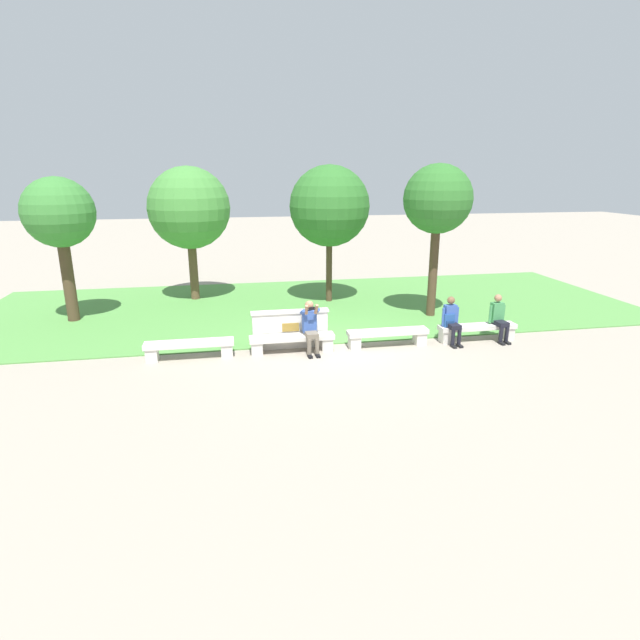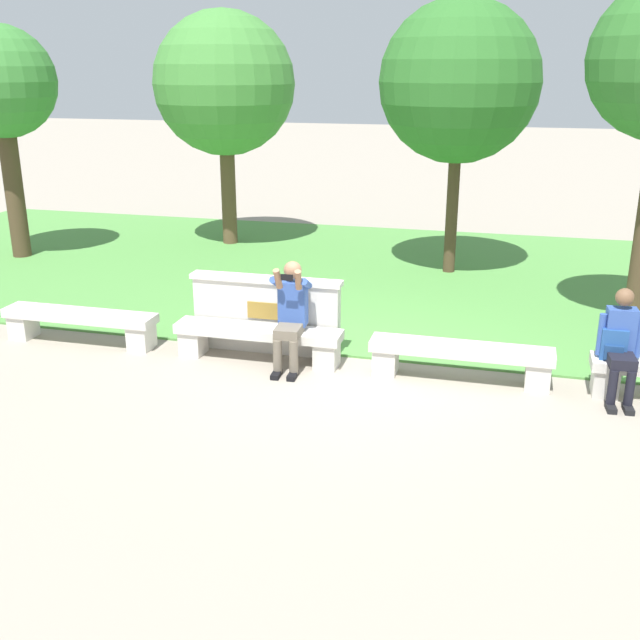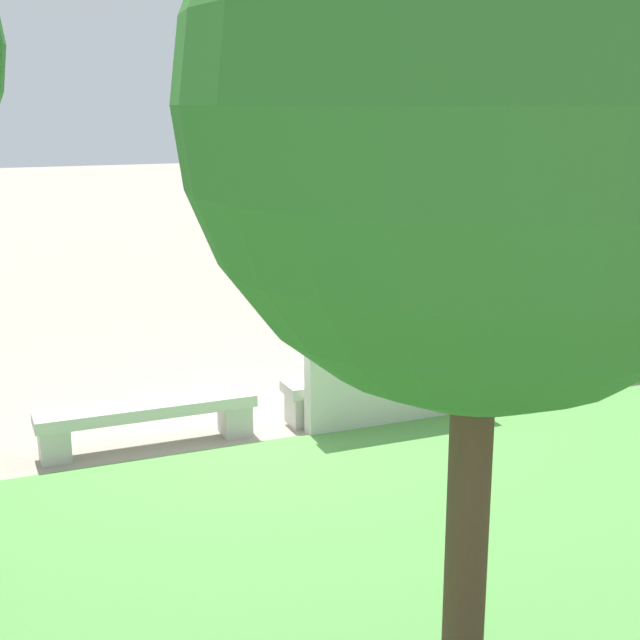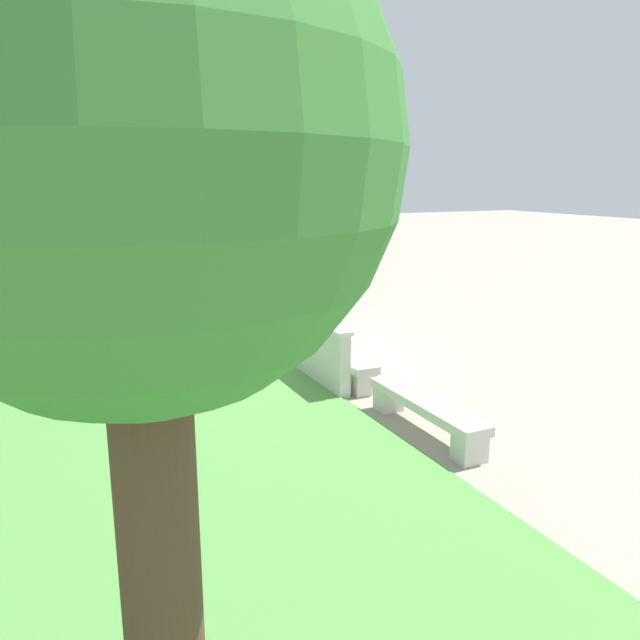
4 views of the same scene
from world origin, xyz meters
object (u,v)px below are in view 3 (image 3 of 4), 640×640
at_px(bench_main, 569,361).
at_px(tree_behind_wall, 486,107).
at_px(person_photographer, 337,351).
at_px(bench_near, 379,386).
at_px(bench_mid, 147,417).

height_order(bench_main, tree_behind_wall, tree_behind_wall).
xyz_separation_m(bench_main, person_photographer, (2.99, -0.08, 0.43)).
height_order(bench_near, person_photographer, person_photographer).
bearing_deg(bench_mid, bench_near, 180.00).
xyz_separation_m(bench_near, person_photographer, (0.46, -0.08, 0.43)).
xyz_separation_m(person_photographer, tree_behind_wall, (1.48, 4.98, 2.56)).
bearing_deg(bench_mid, bench_main, 180.00).
bearing_deg(bench_main, tree_behind_wall, 47.59).
relative_size(person_photographer, tree_behind_wall, 0.28).
bearing_deg(bench_main, person_photographer, -1.49).
bearing_deg(bench_near, tree_behind_wall, 68.34).
bearing_deg(tree_behind_wall, person_photographer, -106.61).
height_order(bench_main, bench_near, same).
distance_m(bench_main, tree_behind_wall, 7.28).
xyz_separation_m(bench_main, bench_mid, (5.06, 0.00, 0.00)).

